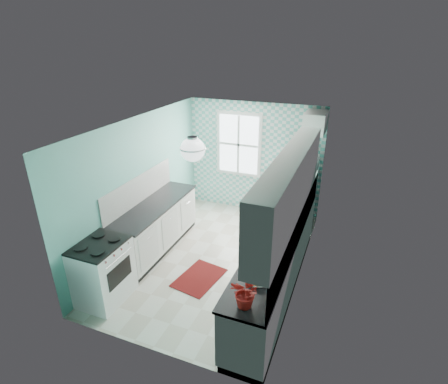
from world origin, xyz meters
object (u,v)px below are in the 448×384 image
at_px(microwave, 302,153).
at_px(fruit_bowl, 257,282).
at_px(stove, 103,271).
at_px(potted_plant, 246,294).
at_px(sink, 290,214).
at_px(ceiling_light, 193,149).
at_px(fridge, 298,193).

bearing_deg(microwave, fruit_bowl, 94.99).
distance_m(stove, potted_plant, 2.51).
distance_m(sink, microwave, 1.53).
relative_size(stove, fruit_bowl, 3.82).
bearing_deg(stove, ceiling_light, 33.75).
xyz_separation_m(fridge, microwave, (0.00, 0.00, 0.89)).
relative_size(ceiling_light, stove, 0.36).
xyz_separation_m(stove, potted_plant, (2.40, -0.39, 0.62)).
relative_size(sink, potted_plant, 1.43).
relative_size(fruit_bowl, potted_plant, 0.68).
bearing_deg(microwave, potted_plant, 94.82).
distance_m(ceiling_light, potted_plant, 2.07).
xyz_separation_m(ceiling_light, sink, (1.20, 1.26, -1.39)).
bearing_deg(stove, fridge, 56.18).
xyz_separation_m(sink, potted_plant, (-0.00, -2.45, 0.19)).
distance_m(sink, potted_plant, 2.45).
bearing_deg(sink, fruit_bowl, -93.24).
bearing_deg(fruit_bowl, ceiling_light, 147.48).
relative_size(stove, microwave, 1.79).
height_order(fridge, microwave, microwave).
xyz_separation_m(potted_plant, microwave, (-0.09, 3.80, 0.50)).
relative_size(ceiling_light, microwave, 0.65).
distance_m(ceiling_light, fruit_bowl, 1.96).
distance_m(sink, fruit_bowl, 2.03).
xyz_separation_m(ceiling_light, fridge, (1.11, 2.62, -1.58)).
bearing_deg(ceiling_light, microwave, 67.03).
relative_size(fridge, stove, 1.53).
bearing_deg(microwave, sink, 97.44).
height_order(ceiling_light, potted_plant, ceiling_light).
height_order(fridge, sink, fridge).
distance_m(ceiling_light, stove, 2.32).
bearing_deg(stove, fruit_bowl, 0.93).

